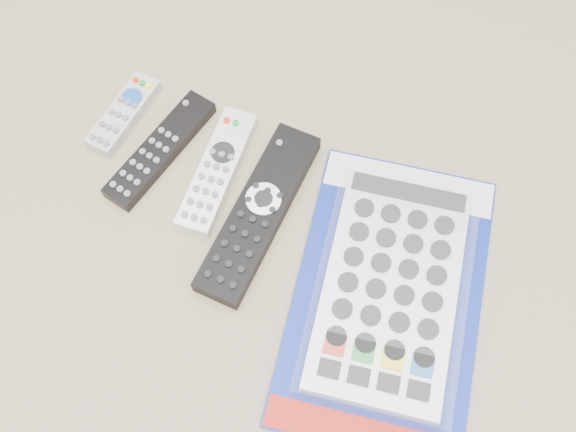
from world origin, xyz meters
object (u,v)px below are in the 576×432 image
at_px(remote_large_black, 259,213).
at_px(jumbo_remote_packaged, 390,287).
at_px(remote_small_grey, 124,114).
at_px(remote_silver_dvd, 217,171).
at_px(remote_slim_black, 160,150).

distance_m(remote_large_black, jumbo_remote_packaged, 0.19).
distance_m(remote_small_grey, remote_large_black, 0.25).
distance_m(remote_silver_dvd, jumbo_remote_packaged, 0.28).
bearing_deg(remote_silver_dvd, remote_slim_black, 176.36).
bearing_deg(remote_large_black, remote_silver_dvd, 156.94).
height_order(remote_slim_black, jumbo_remote_packaged, jumbo_remote_packaged).
relative_size(remote_silver_dvd, jumbo_remote_packaged, 0.47).
bearing_deg(remote_small_grey, remote_silver_dvd, -6.79).
bearing_deg(remote_slim_black, jumbo_remote_packaged, 0.18).
xyz_separation_m(remote_small_grey, jumbo_remote_packaged, (0.43, -0.09, 0.01)).
xyz_separation_m(remote_silver_dvd, jumbo_remote_packaged, (0.27, -0.06, 0.01)).
xyz_separation_m(remote_small_grey, remote_silver_dvd, (0.16, -0.03, 0.00)).
distance_m(remote_small_grey, remote_silver_dvd, 0.16).
bearing_deg(jumbo_remote_packaged, remote_small_grey, 157.61).
relative_size(remote_silver_dvd, remote_large_black, 0.75).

